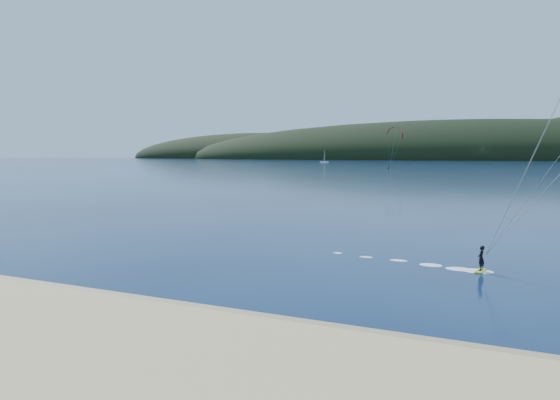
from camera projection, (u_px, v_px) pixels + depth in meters
name	position (u px, v px, depth m)	size (l,w,h in m)	color
ground	(75.00, 338.00, 20.21)	(1800.00, 1800.00, 0.00)	#07173A
wet_sand	(147.00, 306.00, 24.31)	(220.00, 2.50, 0.10)	#937F56
headland	(487.00, 159.00, 698.91)	(1200.00, 310.00, 140.00)	black
kitesurfer_far	(395.00, 135.00, 218.28)	(7.86, 4.98, 18.65)	#BEC817
sailboat	(324.00, 162.00, 437.33)	(7.89, 4.87, 10.97)	white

